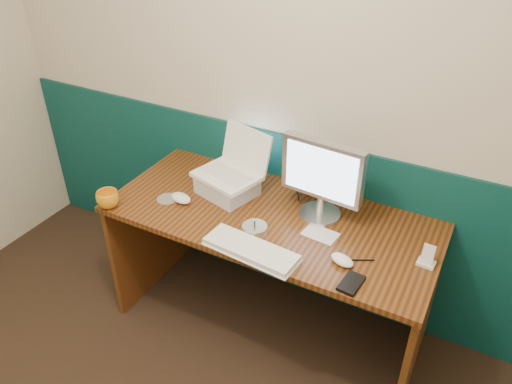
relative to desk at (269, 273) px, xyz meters
The scene contains 18 objects.
back_wall 0.96m from the desk, 110.25° to the left, with size 3.50×0.04×2.50m, color beige.
wainscot 0.40m from the desk, 110.87° to the left, with size 3.48×0.02×1.00m, color #083635.
desk is the anchor object (origin of this frame).
laptop_riser 0.51m from the desk, 166.23° to the left, with size 0.27×0.23×0.09m, color silver.
laptop 0.66m from the desk, 166.23° to the left, with size 0.31×0.24×0.26m, color white, non-canonical shape.
monitor 0.62m from the desk, 28.07° to the left, with size 0.40×0.11×0.40m, color silver, non-canonical shape.
keyboard 0.49m from the desk, 80.36° to the right, with size 0.43×0.14×0.02m, color white.
mouse_right 0.60m from the desk, 21.92° to the right, with size 0.11×0.06×0.04m, color white.
mouse_left 0.61m from the desk, 167.01° to the right, with size 0.12×0.07×0.04m, color white.
mug 0.90m from the desk, 157.27° to the right, with size 0.11×0.11×0.09m, color orange.
camcorder 0.53m from the desk, 72.89° to the left, with size 0.10×0.14×0.21m, color #A3A4A8, non-canonical shape.
cd_spindle 0.41m from the desk, 95.07° to the right, with size 0.12×0.12×0.02m, color silver.
cd_loose_a 0.66m from the desk, 167.31° to the right, with size 0.11×0.11×0.00m, color #B3B9C4.
pen 0.63m from the desk, 13.71° to the right, with size 0.01×0.01×0.13m, color black.
papers 0.46m from the desk, ahead, with size 0.16×0.10×0.00m, color silver.
dock 0.83m from the desk, ahead, with size 0.07×0.05×0.01m, color white.
music_player 0.86m from the desk, ahead, with size 0.05×0.01×0.09m, color white.
pda 0.69m from the desk, 28.90° to the right, with size 0.07×0.13×0.01m, color black.
Camera 1 is at (0.99, -0.38, 2.16)m, focal length 35.00 mm.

